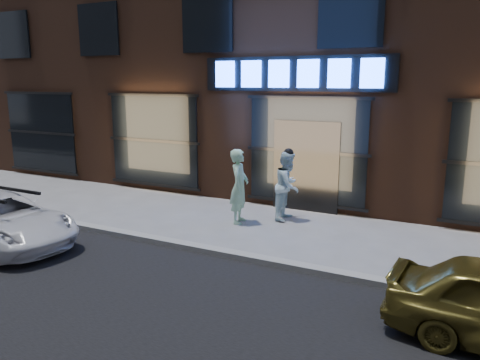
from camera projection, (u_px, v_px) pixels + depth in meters
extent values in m
plane|color=slate|center=(238.00, 258.00, 9.21)|extent=(90.00, 90.00, 0.00)
cube|color=gray|center=(238.00, 255.00, 9.20)|extent=(60.00, 0.25, 0.12)
cube|color=#54301E|center=(351.00, 31.00, 15.13)|extent=(30.00, 8.00, 10.00)
cube|color=black|center=(294.00, 74.00, 12.07)|extent=(5.20, 0.06, 0.90)
cube|color=black|center=(306.00, 167.00, 12.37)|extent=(1.80, 0.10, 2.40)
cube|color=#FFBF72|center=(42.00, 132.00, 16.80)|extent=(3.00, 0.04, 2.60)
cube|color=black|center=(41.00, 133.00, 16.77)|extent=(3.20, 0.06, 2.80)
cube|color=#FFBF72|center=(154.00, 140.00, 14.57)|extent=(3.00, 0.04, 2.60)
cube|color=black|center=(154.00, 141.00, 14.53)|extent=(3.20, 0.06, 2.80)
cube|color=#FFBF72|center=(307.00, 151.00, 12.34)|extent=(3.00, 0.04, 2.60)
cube|color=black|center=(307.00, 151.00, 12.30)|extent=(3.20, 0.06, 2.80)
cube|color=black|center=(13.00, 35.00, 16.50)|extent=(1.60, 0.06, 1.60)
cube|color=black|center=(98.00, 30.00, 14.72)|extent=(1.60, 0.06, 1.60)
cube|color=black|center=(207.00, 23.00, 12.93)|extent=(1.60, 0.06, 1.60)
cube|color=black|center=(351.00, 13.00, 11.15)|extent=(1.60, 0.06, 1.60)
cube|color=#2659FF|center=(225.00, 74.00, 12.90)|extent=(0.55, 0.12, 0.70)
cube|color=#2659FF|center=(251.00, 74.00, 12.55)|extent=(0.55, 0.12, 0.70)
cube|color=#2659FF|center=(279.00, 74.00, 12.19)|extent=(0.55, 0.12, 0.70)
cube|color=#2659FF|center=(308.00, 74.00, 11.83)|extent=(0.55, 0.12, 0.70)
cube|color=#2659FF|center=(339.00, 73.00, 11.48)|extent=(0.55, 0.12, 0.70)
cube|color=#2659FF|center=(372.00, 73.00, 11.12)|extent=(0.55, 0.12, 0.70)
imported|color=#AEE5C0|center=(239.00, 186.00, 11.36)|extent=(0.57, 0.74, 1.82)
imported|color=white|center=(288.00, 186.00, 11.66)|extent=(0.67, 0.85, 1.72)
imported|color=white|center=(0.00, 220.00, 9.92)|extent=(4.03, 2.30, 1.06)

